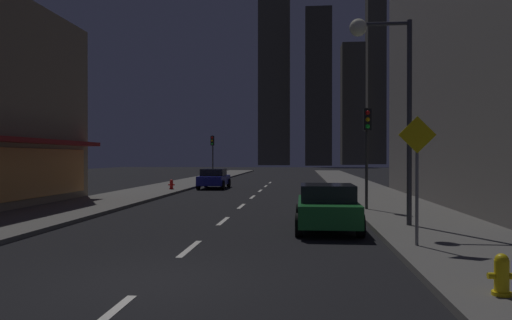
# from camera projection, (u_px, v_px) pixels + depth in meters

# --- Properties ---
(ground_plane) EXTENTS (78.00, 136.00, 0.10)m
(ground_plane) POSITION_uv_depth(u_px,v_px,m) (268.00, 185.00, 40.67)
(ground_plane) COLOR black
(sidewalk_right) EXTENTS (4.00, 76.00, 0.15)m
(sidewalk_right) POSITION_uv_depth(u_px,v_px,m) (352.00, 184.00, 40.01)
(sidewalk_right) COLOR #605E59
(sidewalk_right) RESTS_ON ground
(sidewalk_left) EXTENTS (4.00, 76.00, 0.15)m
(sidewalk_left) POSITION_uv_depth(u_px,v_px,m) (188.00, 183.00, 41.32)
(sidewalk_left) COLOR #605E59
(sidewalk_left) RESTS_ON ground
(lane_marking_center) EXTENTS (0.16, 38.60, 0.01)m
(lane_marking_center) POSITION_uv_depth(u_px,v_px,m) (248.00, 201.00, 24.94)
(lane_marking_center) COLOR silver
(lane_marking_center) RESTS_ON ground
(skyscraper_distant_tall) EXTENTS (8.99, 5.26, 68.37)m
(skyscraper_distant_tall) POSITION_uv_depth(u_px,v_px,m) (274.00, 47.00, 137.71)
(skyscraper_distant_tall) COLOR #4A4738
(skyscraper_distant_tall) RESTS_ON ground
(skyscraper_distant_mid) EXTENTS (7.13, 7.05, 42.92)m
(skyscraper_distant_mid) POSITION_uv_depth(u_px,v_px,m) (318.00, 88.00, 131.61)
(skyscraper_distant_mid) COLOR #3C392D
(skyscraper_distant_mid) RESTS_ON ground
(skyscraper_distant_short) EXTENTS (6.80, 7.47, 36.49)m
(skyscraper_distant_short) POSITION_uv_depth(u_px,v_px,m) (353.00, 105.00, 145.19)
(skyscraper_distant_short) COLOR #4E4A3A
(skyscraper_distant_short) RESTS_ON ground
(skyscraper_distant_slender) EXTENTS (5.93, 7.27, 77.97)m
(skyscraper_distant_slender) POSITION_uv_depth(u_px,v_px,m) (376.00, 46.00, 157.93)
(skyscraper_distant_slender) COLOR #484536
(skyscraper_distant_slender) RESTS_ON ground
(car_parked_near) EXTENTS (1.98, 4.24, 1.45)m
(car_parked_near) POSITION_uv_depth(u_px,v_px,m) (327.00, 207.00, 15.11)
(car_parked_near) COLOR #1E722D
(car_parked_near) RESTS_ON ground
(car_parked_far) EXTENTS (1.98, 4.24, 1.45)m
(car_parked_far) POSITION_uv_depth(u_px,v_px,m) (214.00, 178.00, 35.14)
(car_parked_far) COLOR navy
(car_parked_far) RESTS_ON ground
(fire_hydrant_yellow_near) EXTENTS (0.42, 0.30, 0.65)m
(fire_hydrant_yellow_near) POSITION_uv_depth(u_px,v_px,m) (502.00, 276.00, 7.45)
(fire_hydrant_yellow_near) COLOR yellow
(fire_hydrant_yellow_near) RESTS_ON sidewalk_right
(fire_hydrant_far_left) EXTENTS (0.42, 0.30, 0.65)m
(fire_hydrant_far_left) POSITION_uv_depth(u_px,v_px,m) (171.00, 185.00, 32.12)
(fire_hydrant_far_left) COLOR red
(fire_hydrant_far_left) RESTS_ON sidewalk_left
(traffic_light_near_right) EXTENTS (0.32, 0.48, 4.20)m
(traffic_light_near_right) POSITION_uv_depth(u_px,v_px,m) (367.00, 136.00, 19.75)
(traffic_light_near_right) COLOR #2D2D2D
(traffic_light_near_right) RESTS_ON sidewalk_right
(traffic_light_far_left) EXTENTS (0.32, 0.48, 4.20)m
(traffic_light_far_left) POSITION_uv_depth(u_px,v_px,m) (213.00, 148.00, 44.87)
(traffic_light_far_left) COLOR #2D2D2D
(traffic_light_far_left) RESTS_ON sidewalk_left
(street_lamp_right) EXTENTS (1.96, 0.56, 6.58)m
(street_lamp_right) POSITION_uv_depth(u_px,v_px,m) (383.00, 70.00, 15.20)
(street_lamp_right) COLOR #38383D
(street_lamp_right) RESTS_ON sidewalk_right
(pedestrian_crossing_sign) EXTENTS (0.91, 0.08, 3.15)m
(pedestrian_crossing_sign) POSITION_uv_depth(u_px,v_px,m) (417.00, 169.00, 11.65)
(pedestrian_crossing_sign) COLOR slate
(pedestrian_crossing_sign) RESTS_ON sidewalk_right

